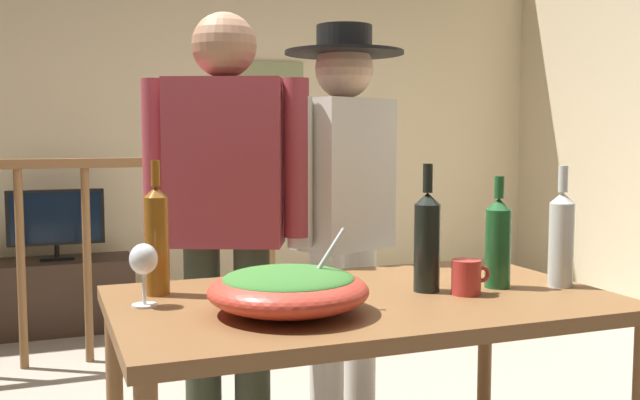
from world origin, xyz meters
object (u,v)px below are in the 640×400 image
(wine_bottle_amber, at_px, (157,239))
(wine_glass, at_px, (144,262))
(wine_bottle_clear, at_px, (561,237))
(person_standing_right, at_px, (344,204))
(serving_table, at_px, (363,322))
(flat_screen_tv, at_px, (56,219))
(wine_bottle_green, at_px, (498,241))
(framed_picture, at_px, (271,88))
(mug_red, at_px, (467,277))
(wine_bottle_dark, at_px, (427,240))
(salad_bowl, at_px, (288,288))
(tv_console, at_px, (58,295))
(person_standing_left, at_px, (226,204))
(stair_railing, at_px, (98,238))

(wine_bottle_amber, bearing_deg, wine_glass, -112.69)
(wine_bottle_clear, distance_m, person_standing_right, 0.87)
(wine_bottle_amber, bearing_deg, serving_table, -22.45)
(flat_screen_tv, distance_m, wine_bottle_green, 3.17)
(framed_picture, relative_size, wine_bottle_clear, 1.35)
(mug_red, bearing_deg, wine_bottle_dark, 137.41)
(wine_bottle_green, relative_size, wine_bottle_amber, 0.87)
(wine_bottle_clear, bearing_deg, salad_bowl, -178.40)
(tv_console, height_order, mug_red, mug_red)
(flat_screen_tv, xyz_separation_m, wine_bottle_dark, (0.97, -2.90, 0.22))
(serving_table, distance_m, wine_bottle_clear, 0.65)
(serving_table, relative_size, wine_glass, 8.23)
(wine_bottle_green, distance_m, person_standing_left, 0.98)
(wine_glass, relative_size, mug_red, 1.41)
(tv_console, distance_m, serving_table, 3.07)
(wine_glass, xyz_separation_m, wine_bottle_green, (1.01, -0.13, 0.02))
(wine_bottle_clear, relative_size, person_standing_left, 0.22)
(stair_railing, relative_size, mug_red, 22.77)
(mug_red, bearing_deg, wine_bottle_amber, 159.52)
(person_standing_right, bearing_deg, mug_red, 70.80)
(wine_glass, bearing_deg, wine_bottle_clear, -8.49)
(framed_picture, xyz_separation_m, person_standing_right, (-0.48, -2.53, -0.59))
(mug_red, bearing_deg, framed_picture, 82.65)
(wine_bottle_clear, bearing_deg, wine_bottle_amber, 164.91)
(wine_glass, bearing_deg, serving_table, -8.91)
(wine_glass, bearing_deg, stair_railing, 89.42)
(wine_bottle_clear, bearing_deg, wine_bottle_dark, 168.86)
(serving_table, bearing_deg, salad_bowl, -156.97)
(flat_screen_tv, bearing_deg, wine_bottle_dark, -71.60)
(wine_bottle_green, bearing_deg, wine_bottle_dark, 173.09)
(framed_picture, height_order, stair_railing, framed_picture)
(wine_bottle_dark, bearing_deg, wine_bottle_clear, -11.14)
(serving_table, height_order, wine_bottle_clear, wine_bottle_clear)
(wine_bottle_clear, xyz_separation_m, mug_red, (-0.32, 0.00, -0.10))
(tv_console, xyz_separation_m, flat_screen_tv, (0.00, -0.03, 0.48))
(framed_picture, height_order, serving_table, framed_picture)
(stair_railing, xyz_separation_m, flat_screen_tv, (-0.20, 0.69, 0.04))
(stair_railing, bearing_deg, wine_glass, -90.58)
(wine_bottle_amber, bearing_deg, stair_railing, 90.95)
(tv_console, distance_m, salad_bowl, 3.14)
(wine_glass, relative_size, wine_bottle_green, 0.51)
(wine_bottle_green, xyz_separation_m, wine_bottle_clear, (0.19, -0.05, 0.01))
(tv_console, distance_m, wine_bottle_dark, 3.17)
(stair_railing, relative_size, wine_bottle_dark, 7.33)
(framed_picture, relative_size, wine_bottle_amber, 1.28)
(flat_screen_tv, distance_m, person_standing_left, 2.29)
(serving_table, height_order, wine_bottle_amber, wine_bottle_amber)
(stair_railing, bearing_deg, salad_bowl, -82.30)
(wine_bottle_green, height_order, person_standing_left, person_standing_left)
(flat_screen_tv, bearing_deg, tv_console, 90.00)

